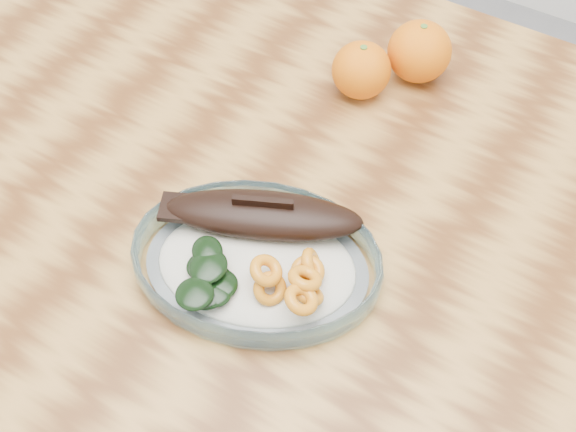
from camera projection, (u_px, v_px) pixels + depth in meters
The scene contains 4 objects.
dining_table at pixel (264, 238), 0.86m from camera, with size 1.20×0.80×0.75m.
plated_meal at pixel (257, 258), 0.70m from camera, with size 0.56×0.56×0.07m.
orange_left at pixel (361, 70), 0.84m from camera, with size 0.07×0.07×0.07m, color orange.
orange_right at pixel (419, 51), 0.85m from camera, with size 0.08×0.08×0.08m, color orange.
Camera 1 is at (0.28, -0.41, 1.35)m, focal length 45.00 mm.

